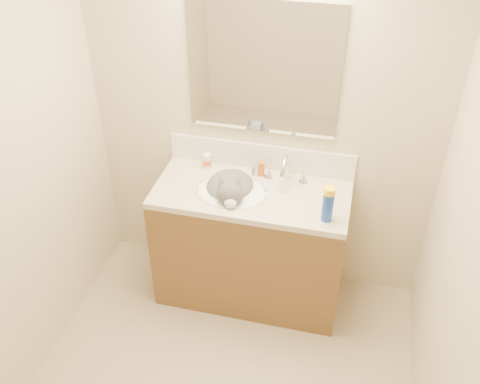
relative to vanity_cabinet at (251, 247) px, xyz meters
The scene contains 16 objects.
room_shell 1.45m from the vanity_cabinet, 90.00° to the right, with size 2.24×2.54×2.52m.
vanity_cabinet is the anchor object (origin of this frame).
counter_slab 0.43m from the vanity_cabinet, ahead, with size 1.20×0.55×0.04m, color beige.
basin 0.40m from the vanity_cabinet, 165.96° to the right, with size 0.45×0.36×0.14m, color white.
faucet 0.58m from the vanity_cabinet, 37.29° to the left, with size 0.28×0.20×0.21m.
cat 0.45m from the vanity_cabinet, behind, with size 0.42×0.47×0.34m.
backsplash 0.60m from the vanity_cabinet, 90.00° to the left, with size 1.20×0.02×0.18m, color silver.
mirror 1.16m from the vanity_cabinet, 90.00° to the left, with size 0.90×0.02×0.80m, color white.
pill_bottle 0.63m from the vanity_cabinet, 150.58° to the left, with size 0.05×0.05×0.10m, color silver.
pill_label 0.63m from the vanity_cabinet, 150.58° to the left, with size 0.06×0.06×0.04m, color #D05D22.
silver_jar 0.52m from the vanity_cabinet, 94.79° to the left, with size 0.05×0.05×0.06m, color #B7B7BC.
amber_bottle 0.53m from the vanity_cabinet, 83.15° to the left, with size 0.04×0.04×0.10m, color #C45117.
toothbrush 0.46m from the vanity_cabinet, 15.19° to the left, with size 0.02×0.15×0.01m, color silver.
toothbrush_head 0.47m from the vanity_cabinet, 15.19° to the left, with size 0.02×0.03×0.02m, color #5C85C5.
spray_can 0.73m from the vanity_cabinet, 19.18° to the right, with size 0.06×0.06×0.18m, color #1A3FB7.
spray_cap 0.82m from the vanity_cabinet, 19.18° to the right, with size 0.07×0.07×0.04m, color yellow.
Camera 1 is at (0.56, -1.61, 2.77)m, focal length 40.00 mm.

